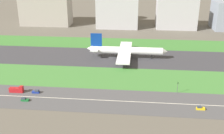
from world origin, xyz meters
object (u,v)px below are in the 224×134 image
car_4 (25,99)px  fuel_tank_west (127,13)px  truck_1 (17,90)px  traffic_light (178,87)px  terminal_building (45,3)px  hangar_building (118,12)px  car_0 (36,92)px  car_3 (200,108)px  airliner (125,51)px  office_tower (176,12)px

car_4 → fuel_tank_west: fuel_tank_west is taller
truck_1 → traffic_light: bearing=4.8°
terminal_building → hangar_building: bearing=0.0°
car_0 → fuel_tank_west: 231.31m
car_0 → terminal_building: terminal_building is taller
car_4 → hangar_building: 196.19m
car_3 → terminal_building: terminal_building is taller
airliner → truck_1: airliner is taller
terminal_building → hangar_building: terminal_building is taller
terminal_building → hangar_building: (87.91, 0.00, -9.86)m
airliner → car_4: size_ratio=14.77×
car_4 → car_3: bearing=-180.0°
car_3 → office_tower: bearing=-92.8°
truck_1 → terminal_building: bearing=103.0°
car_4 → office_tower: office_tower is taller
car_3 → fuel_tank_west: 242.14m
terminal_building → office_tower: size_ratio=1.33×
car_3 → office_tower: (9.33, 192.00, 17.15)m
car_4 → fuel_tank_west: 241.67m
car_0 → office_tower: (102.27, 182.00, 17.15)m
airliner → car_4: airliner is taller
hangar_building → office_tower: office_tower is taller
car_0 → airliner: bearing=54.1°
car_4 → fuel_tank_west: bearing=-101.1°
truck_1 → terminal_building: 188.43m
car_4 → terminal_building: size_ratio=0.07×
truck_1 → hangar_building: size_ratio=0.18×
office_tower → fuel_tank_west: size_ratio=2.27×
car_3 → hangar_building: (-58.70, 192.00, 15.86)m
car_0 → terminal_building: (-53.66, 182.00, 25.72)m
truck_1 → traffic_light: (95.00, 7.99, 2.62)m
terminal_building → fuel_tank_west: size_ratio=3.01×
airliner → office_tower: 126.29m
car_3 → terminal_building: (-146.61, 192.00, 25.72)m
truck_1 → car_3: bearing=-5.5°
fuel_tank_west → terminal_building: bearing=-155.2°
traffic_light → office_tower: (19.01, 174.01, 13.78)m
airliner → car_3: size_ratio=14.77×
car_0 → terminal_building: 191.48m
office_tower → truck_1: bearing=-122.1°
terminal_building → fuel_tank_west: 108.97m
truck_1 → office_tower: 215.39m
car_4 → hangar_building: bearing=-100.9°
car_0 → traffic_light: (83.26, 7.99, 3.37)m
terminal_building → truck_1: bearing=-77.0°
hangar_building → fuel_tank_west: bearing=78.0°
airliner → car_0: airliner is taller
truck_1 → car_4: size_ratio=1.91×
truck_1 → traffic_light: traffic_light is taller
traffic_light → car_4: bearing=-168.2°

